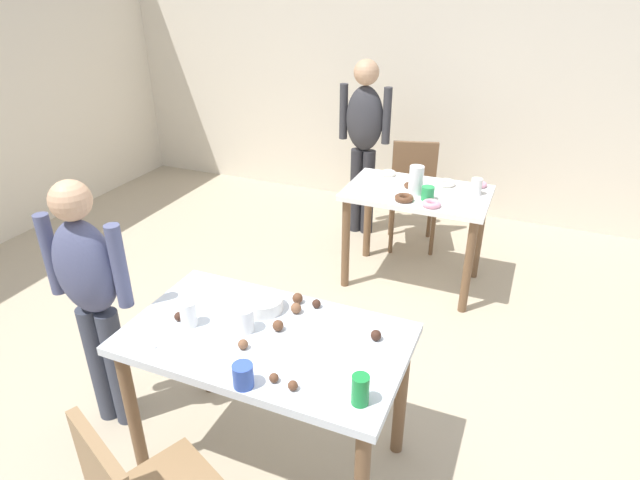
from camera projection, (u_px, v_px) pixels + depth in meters
The scene contains 31 objects.
ground_plane at pixel (273, 417), 2.90m from camera, with size 6.40×6.40×0.00m, color tan.
wall_back at pixel (427, 73), 4.93m from camera, with size 6.40×0.10×2.60m, color beige.
dining_table_near at pixel (266, 355), 2.37m from camera, with size 1.23×0.70×0.75m.
dining_table_far at pixel (416, 207), 3.88m from camera, with size 1.01×0.64×0.75m.
chair_far_table at pixel (413, 188), 4.55m from camera, with size 0.50×0.50×0.87m.
person_girl_near at pixel (91, 291), 2.54m from camera, with size 0.45×0.23×1.36m.
person_adult_far at pixel (364, 134), 4.53m from camera, with size 0.45×0.21×1.52m.
mixing_bowl at pixel (263, 303), 2.48m from camera, with size 0.19×0.19×0.06m, color white.
soda_can at pixel (360, 390), 1.93m from camera, with size 0.07×0.07×0.12m, color #198438.
fork_near at pixel (140, 342), 2.27m from camera, with size 0.17×0.02×0.01m, color silver.
cup_near_0 at pixel (244, 320), 2.33m from camera, with size 0.08×0.08×0.11m, color white.
cup_near_1 at pixel (188, 314), 2.36m from camera, with size 0.07×0.07×0.12m, color white.
cup_near_2 at pixel (243, 376), 2.02m from camera, with size 0.08×0.08×0.10m, color #3351B2.
cake_ball_0 at pixel (296, 308), 2.46m from camera, with size 0.05×0.05×0.05m, color brown.
cake_ball_1 at pixel (298, 298), 2.53m from camera, with size 0.05×0.05×0.05m, color brown.
cake_ball_2 at pixel (376, 335), 2.28m from camera, with size 0.05×0.05×0.05m, color #3D2319.
cake_ball_3 at pixel (274, 378), 2.05m from camera, with size 0.04×0.04×0.04m, color brown.
cake_ball_4 at pixel (243, 344), 2.23m from camera, with size 0.04×0.04×0.04m, color brown.
cake_ball_5 at pixel (179, 316), 2.41m from camera, with size 0.04×0.04×0.04m, color #3D2319.
cake_ball_6 at pixel (316, 304), 2.50m from camera, with size 0.04×0.04×0.04m, color #3D2319.
cake_ball_7 at pixel (293, 385), 2.01m from camera, with size 0.04×0.04×0.04m, color brown.
cake_ball_8 at pixel (278, 326), 2.34m from camera, with size 0.05×0.05×0.05m, color brown.
pitcher_far at pixel (416, 180), 3.71m from camera, with size 0.10×0.10×0.21m, color white.
cup_far_0 at pixel (428, 193), 3.65m from camera, with size 0.09×0.09×0.09m, color green.
cup_far_1 at pixel (476, 187), 3.73m from camera, with size 0.08×0.08×0.12m, color white.
donut_far_0 at pixel (479, 184), 3.88m from camera, with size 0.11×0.11×0.03m, color pink.
donut_far_1 at pixel (404, 198), 3.65m from camera, with size 0.13×0.13×0.04m, color brown.
donut_far_2 at pixel (411, 185), 3.87m from camera, with size 0.10×0.10×0.03m, color brown.
donut_far_3 at pixel (389, 173), 4.10m from camera, with size 0.11×0.11×0.03m, color white.
donut_far_4 at pixel (446, 183), 3.90m from camera, with size 0.13×0.13×0.04m, color white.
donut_far_5 at pixel (431, 204), 3.56m from camera, with size 0.13×0.13×0.04m, color pink.
Camera 1 is at (1.07, -1.88, 2.17)m, focal length 30.03 mm.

